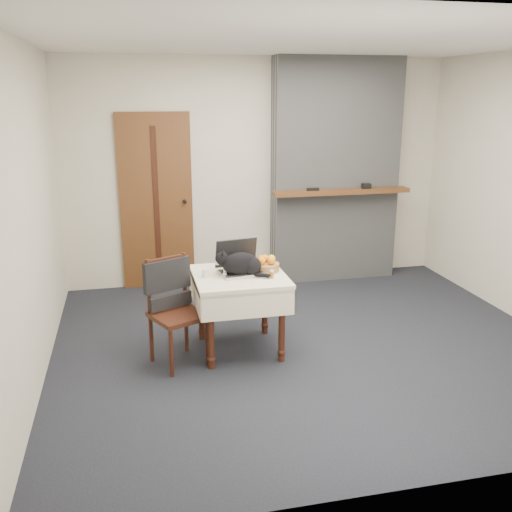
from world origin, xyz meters
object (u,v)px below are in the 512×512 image
Objects in this scene: laptop at (240,264)px; pill_bottle at (272,274)px; side_table at (240,287)px; cat at (242,264)px; door at (156,202)px; cream_jar at (206,273)px; fruit_basket at (266,265)px; chair at (172,296)px.

laptop is 6.09× the size of pill_bottle.
cat is at bearing -56.65° from side_table.
door reaches higher than laptop.
door is at bearing 111.70° from pill_bottle.
door is 2.26m from pill_bottle.
cream_jar is 0.54m from fruit_basket.
cat is at bearing 150.83° from pill_bottle.
side_table is 0.33m from pill_bottle.
cat is 0.28m from pill_bottle.
chair is (-0.83, 0.09, -0.16)m from pill_bottle.
laptop is at bearing 100.44° from cat.
cat is 0.25m from fruit_basket.
cream_jar is (0.29, -1.92, -0.27)m from door.
door reaches higher than side_table.
door is at bearing 113.98° from fruit_basket.
chair is at bearing -166.44° from cream_jar.
pill_bottle is 0.22m from fruit_basket.
door is at bearing 99.04° from laptop.
pill_bottle is at bearing -31.63° from side_table.
cat is at bearing -6.26° from cream_jar.
door is 2.06m from cat.
laptop is at bearing 135.41° from pill_bottle.
cat reaches higher than chair.
side_table is 1.73× the size of cat.
cat is 6.99× the size of cream_jar.
chair is (-0.60, -0.14, -0.19)m from laptop.
chair is (-0.58, -0.06, -0.01)m from side_table.
chair is at bearing -176.20° from laptop.
pill_bottle is 0.30× the size of fruit_basket.
laptop reaches higher than side_table.
cat is 0.50× the size of chair.
pill_bottle is at bearing -31.01° from chair.
pill_bottle is at bearing -68.30° from door.
pill_bottle is (0.25, -0.15, 0.15)m from side_table.
cream_jar is (-0.31, 0.03, -0.07)m from cat.
side_table is at bearing -73.27° from door.
fruit_basket is at bearing 32.15° from cat.
fruit_basket is (0.00, 0.22, 0.02)m from pill_bottle.
cream_jar is at bearing 163.07° from pill_bottle.
cat is 0.64m from chair.
cat is 0.31m from cream_jar.
door reaches higher than cream_jar.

